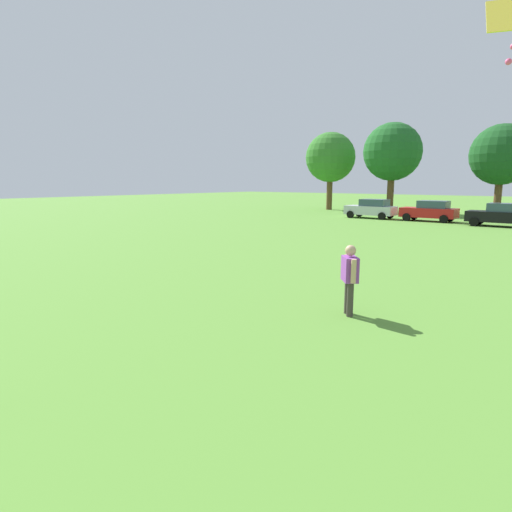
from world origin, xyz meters
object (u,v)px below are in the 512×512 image
object	(u,v)px
adult_bystander	(350,274)
parked_car_black_2	(501,215)
tree_far_right	(502,155)
tree_center	(392,152)
parked_car_silver_0	(371,209)
parked_car_red_1	(430,211)
tree_far_left	(330,158)

from	to	relation	value
adult_bystander	parked_car_black_2	world-z (taller)	adult_bystander
parked_car_black_2	tree_far_right	world-z (taller)	tree_far_right
tree_center	tree_far_right	distance (m)	10.15
parked_car_black_2	parked_car_silver_0	bearing A→B (deg)	-4.91
parked_car_red_1	tree_far_right	world-z (taller)	tree_far_right
adult_bystander	tree_center	world-z (taller)	tree_center
tree_center	adult_bystander	bearing A→B (deg)	-69.72
parked_car_red_1	tree_far_left	world-z (taller)	tree_far_left
tree_far_left	parked_car_black_2	bearing A→B (deg)	-25.39
adult_bystander	tree_far_right	distance (m)	33.82
tree_far_left	parked_car_red_1	bearing A→B (deg)	-30.08
adult_bystander	parked_car_red_1	bearing A→B (deg)	-26.81
parked_car_red_1	tree_far_right	distance (m)	8.76
adult_bystander	parked_car_red_1	distance (m)	27.69
parked_car_silver_0	parked_car_red_1	world-z (taller)	same
parked_car_black_2	tree_center	world-z (taller)	tree_center
parked_car_silver_0	parked_car_red_1	xyz separation A→B (m)	(4.94, 0.21, 0.00)
tree_far_left	tree_far_right	distance (m)	17.48
parked_car_silver_0	tree_far_left	bearing A→B (deg)	-42.91
parked_car_black_2	tree_far_left	xyz separation A→B (m)	(-19.02, 9.03, 5.01)
parked_car_red_1	tree_center	world-z (taller)	tree_center
adult_bystander	tree_far_left	size ratio (longest dim) A/B	0.20
adult_bystander	parked_car_black_2	size ratio (longest dim) A/B	0.40
adult_bystander	parked_car_red_1	size ratio (longest dim) A/B	0.40
parked_car_red_1	parked_car_silver_0	bearing A→B (deg)	2.41
parked_car_silver_0	tree_center	xyz separation A→B (m)	(-1.42, 7.74, 5.29)
tree_far_left	tree_far_right	size ratio (longest dim) A/B	1.08
parked_car_silver_0	tree_far_left	xyz separation A→B (m)	(-8.76, 8.15, 5.01)
tree_center	tree_far_right	world-z (taller)	tree_center
adult_bystander	parked_car_red_1	world-z (taller)	adult_bystander
adult_bystander	tree_center	size ratio (longest dim) A/B	0.19
adult_bystander	tree_far_right	bearing A→B (deg)	-35.55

